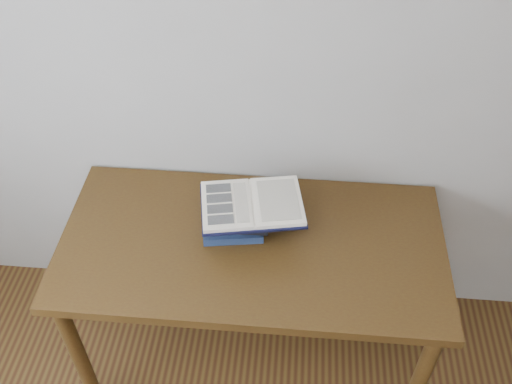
# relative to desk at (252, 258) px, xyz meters

# --- Properties ---
(desk) EXTENTS (1.42, 0.71, 0.76)m
(desk) POSITION_rel_desk_xyz_m (0.00, 0.00, 0.00)
(desk) COLOR #402D10
(desk) RESTS_ON ground
(book_stack) EXTENTS (0.27, 0.19, 0.13)m
(book_stack) POSITION_rel_desk_xyz_m (-0.06, 0.06, 0.16)
(book_stack) COLOR navy
(book_stack) RESTS_ON desk
(open_book) EXTENTS (0.41, 0.32, 0.03)m
(open_book) POSITION_rel_desk_xyz_m (-0.00, 0.06, 0.24)
(open_book) COLOR black
(open_book) RESTS_ON book_stack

